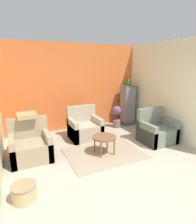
% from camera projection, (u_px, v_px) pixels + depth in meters
% --- Properties ---
extents(ground_plane, '(20.00, 20.00, 0.00)m').
position_uv_depth(ground_plane, '(141.00, 188.00, 3.32)').
color(ground_plane, '#B2A893').
rests_on(ground_plane, ground).
extents(wall_back_accent, '(4.58, 0.06, 2.78)m').
position_uv_depth(wall_back_accent, '(74.00, 87.00, 6.14)').
color(wall_back_accent, orange).
rests_on(wall_back_accent, ground_plane).
extents(wall_right, '(0.06, 3.60, 2.78)m').
position_uv_depth(wall_right, '(168.00, 90.00, 5.48)').
color(wall_right, beige).
rests_on(wall_right, ground_plane).
extents(area_rug, '(1.82, 1.36, 0.01)m').
position_uv_depth(area_rug, '(104.00, 153.00, 4.59)').
color(area_rug, gray).
rests_on(area_rug, ground_plane).
extents(coffee_table, '(0.57, 0.57, 0.45)m').
position_uv_depth(coffee_table, '(104.00, 138.00, 4.50)').
color(coffee_table, brown).
rests_on(coffee_table, ground_plane).
extents(armchair_left, '(0.88, 0.77, 0.93)m').
position_uv_depth(armchair_left, '(31.00, 147.00, 4.26)').
color(armchair_left, '#9E896B').
rests_on(armchair_left, ground_plane).
extents(armchair_right, '(0.88, 0.77, 0.93)m').
position_uv_depth(armchair_right, '(156.00, 132.00, 5.23)').
color(armchair_right, slate).
rests_on(armchair_right, ground_plane).
extents(armchair_middle, '(0.88, 0.77, 0.93)m').
position_uv_depth(armchair_middle, '(85.00, 128.00, 5.51)').
color(armchair_middle, tan).
rests_on(armchair_middle, ground_plane).
extents(birdcage, '(0.50, 0.50, 1.39)m').
position_uv_depth(birdcage, '(127.00, 106.00, 6.75)').
color(birdcage, '#555559').
rests_on(birdcage, ground_plane).
extents(parrot, '(0.11, 0.20, 0.24)m').
position_uv_depth(parrot, '(128.00, 83.00, 6.54)').
color(parrot, '#1E842D').
rests_on(parrot, birdcage).
extents(potted_plant, '(0.33, 0.30, 0.75)m').
position_uv_depth(potted_plant, '(117.00, 115.00, 6.41)').
color(potted_plant, '#66605B').
rests_on(potted_plant, ground_plane).
extents(wicker_basket, '(0.40, 0.40, 0.27)m').
position_uv_depth(wicker_basket, '(24.00, 192.00, 2.99)').
color(wicker_basket, tan).
rests_on(wicker_basket, ground_plane).
extents(throw_pillow, '(0.43, 0.43, 0.10)m').
position_uv_depth(throw_pillow, '(27.00, 115.00, 4.33)').
color(throw_pillow, tan).
rests_on(throw_pillow, armchair_left).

